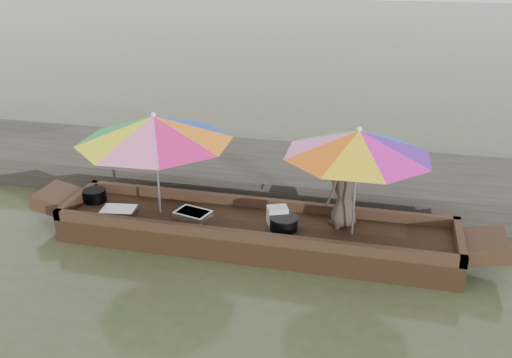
% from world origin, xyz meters
% --- Properties ---
extents(water, '(80.00, 80.00, 0.00)m').
position_xyz_m(water, '(0.00, 0.00, 0.00)').
color(water, '#374123').
rests_on(water, ground).
extents(dock, '(22.00, 2.20, 0.50)m').
position_xyz_m(dock, '(0.00, 2.20, 0.25)').
color(dock, '#2D2B26').
rests_on(dock, ground).
extents(boat_hull, '(5.72, 1.20, 0.35)m').
position_xyz_m(boat_hull, '(0.00, 0.00, 0.17)').
color(boat_hull, black).
rests_on(boat_hull, water).
extents(cooking_pot, '(0.35, 0.35, 0.19)m').
position_xyz_m(cooking_pot, '(-2.61, 0.16, 0.44)').
color(cooking_pot, black).
rests_on(cooking_pot, boat_hull).
extents(tray_crayfish, '(0.57, 0.46, 0.09)m').
position_xyz_m(tray_crayfish, '(-0.93, -0.02, 0.39)').
color(tray_crayfish, silver).
rests_on(tray_crayfish, boat_hull).
extents(tray_scallop, '(0.54, 0.41, 0.06)m').
position_xyz_m(tray_scallop, '(-2.06, -0.12, 0.38)').
color(tray_scallop, silver).
rests_on(tray_scallop, boat_hull).
extents(charcoal_grill, '(0.39, 0.39, 0.18)m').
position_xyz_m(charcoal_grill, '(0.45, -0.09, 0.44)').
color(charcoal_grill, black).
rests_on(charcoal_grill, boat_hull).
extents(supply_bag, '(0.34, 0.31, 0.26)m').
position_xyz_m(supply_bag, '(0.32, 0.07, 0.48)').
color(supply_bag, silver).
rests_on(supply_bag, boat_hull).
extents(vendor, '(0.61, 0.59, 1.05)m').
position_xyz_m(vendor, '(1.23, 0.23, 0.87)').
color(vendor, '#3D322A').
rests_on(vendor, boat_hull).
extents(umbrella_bow, '(2.87, 2.87, 1.55)m').
position_xyz_m(umbrella_bow, '(-1.45, 0.00, 1.12)').
color(umbrella_bow, orange).
rests_on(umbrella_bow, boat_hull).
extents(umbrella_stern, '(2.62, 2.62, 1.55)m').
position_xyz_m(umbrella_stern, '(1.39, 0.00, 1.12)').
color(umbrella_stern, blue).
rests_on(umbrella_stern, boat_hull).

